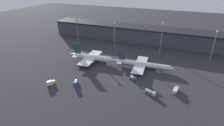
% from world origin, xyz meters
% --- Properties ---
extents(ground, '(600.00, 600.00, 0.00)m').
position_xyz_m(ground, '(0.00, 0.00, 0.00)').
color(ground, '#2D2D33').
extents(terminal_building, '(202.89, 22.60, 15.68)m').
position_xyz_m(terminal_building, '(0.00, 86.21, 7.89)').
color(terminal_building, '#3D424C').
rests_on(terminal_building, ground).
extents(airplane_0, '(38.86, 30.54, 14.73)m').
position_xyz_m(airplane_0, '(-28.24, 22.49, 3.75)').
color(airplane_0, white).
rests_on(airplane_0, ground).
extents(airplane_1, '(46.34, 30.34, 13.24)m').
position_xyz_m(airplane_1, '(11.88, 26.17, 3.26)').
color(airplane_1, silver).
rests_on(airplane_1, ground).
extents(service_vehicle_0, '(4.93, 4.47, 2.86)m').
position_xyz_m(service_vehicle_0, '(10.24, 7.54, 1.66)').
color(service_vehicle_0, '#195199').
rests_on(service_vehicle_0, ground).
extents(service_vehicle_1, '(6.74, 4.65, 2.83)m').
position_xyz_m(service_vehicle_1, '(23.97, -4.01, 1.67)').
color(service_vehicle_1, '#9EA3A8').
rests_on(service_vehicle_1, ground).
extents(service_vehicle_2, '(3.44, 7.37, 2.73)m').
position_xyz_m(service_vehicle_2, '(37.34, 4.00, 1.58)').
color(service_vehicle_2, '#9EA3A8').
rests_on(service_vehicle_2, ground).
extents(service_vehicle_3, '(4.48, 5.62, 3.21)m').
position_xyz_m(service_vehicle_3, '(-36.28, -17.58, 1.78)').
color(service_vehicle_3, gold).
rests_on(service_vehicle_3, ground).
extents(service_vehicle_4, '(4.06, 6.07, 3.33)m').
position_xyz_m(service_vehicle_4, '(-21.62, -11.71, 1.75)').
color(service_vehicle_4, '#195199').
rests_on(service_vehicle_4, ground).
extents(lamp_post_0, '(1.80, 1.80, 26.86)m').
position_xyz_m(lamp_post_0, '(-63.20, 58.62, 16.92)').
color(lamp_post_0, slate).
rests_on(lamp_post_0, ground).
extents(lamp_post_1, '(1.80, 1.80, 24.70)m').
position_xyz_m(lamp_post_1, '(-23.01, 58.62, 15.74)').
color(lamp_post_1, slate).
rests_on(lamp_post_1, ground).
extents(lamp_post_2, '(1.80, 1.80, 28.68)m').
position_xyz_m(lamp_post_2, '(20.02, 58.62, 17.91)').
color(lamp_post_2, slate).
rests_on(lamp_post_2, ground).
extents(lamp_post_3, '(1.80, 1.80, 25.84)m').
position_xyz_m(lamp_post_3, '(59.91, 58.62, 16.36)').
color(lamp_post_3, slate).
rests_on(lamp_post_3, ground).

